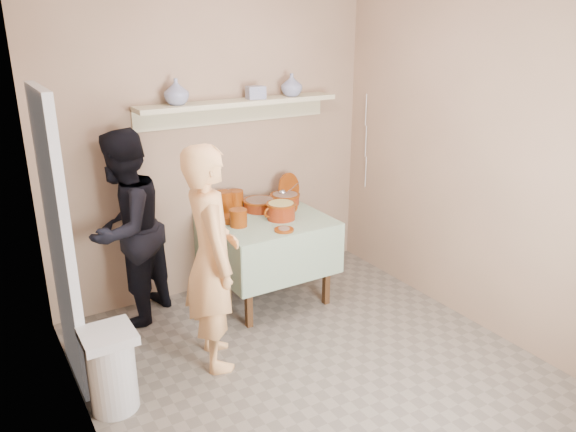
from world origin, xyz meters
TOP-DOWN VIEW (x-y plane):
  - ground at (0.00, 0.00)m, footprint 3.50×3.50m
  - tile_panel at (-1.46, 0.95)m, footprint 0.06×0.70m
  - plate_stack_a at (-0.01, 1.56)m, footprint 0.15×0.15m
  - plate_stack_b at (0.11, 1.59)m, footprint 0.15×0.15m
  - bowl_stack at (-0.05, 1.20)m, footprint 0.14×0.14m
  - empty_bowl at (-0.06, 1.34)m, footprint 0.17×0.17m
  - propped_lid at (0.66, 1.58)m, footprint 0.29×0.17m
  - vase_right at (0.70, 1.60)m, footprint 0.23×0.23m
  - vase_left at (-0.35, 1.63)m, footprint 0.26×0.26m
  - ceramic_box at (0.34, 1.60)m, footprint 0.16×0.13m
  - person_cook at (-0.55, 0.61)m, footprint 0.50×0.66m
  - person_helper at (-0.89, 1.51)m, footprint 0.98×0.97m
  - room_shell at (0.00, 0.00)m, footprint 3.04×3.54m
  - serving_table at (0.25, 1.28)m, footprint 0.97×0.97m
  - cazuela_meat_a at (0.29, 1.47)m, footprint 0.30×0.30m
  - cazuela_meat_b at (0.57, 1.50)m, footprint 0.28×0.28m
  - ladle at (0.56, 1.51)m, footprint 0.08×0.26m
  - cazuela_rice at (0.34, 1.17)m, footprint 0.33×0.25m
  - front_plate at (0.21, 0.92)m, footprint 0.16×0.16m
  - wall_shelf at (0.20, 1.65)m, footprint 1.80×0.25m
  - trash_bin at (-1.33, 0.45)m, footprint 0.32×0.32m
  - electrical_cord at (1.47, 1.48)m, footprint 0.01×0.05m

SIDE VIEW (x-z plane):
  - ground at x=0.00m, z-range 0.00..0.00m
  - trash_bin at x=-1.33m, z-range 0.00..0.56m
  - serving_table at x=0.25m, z-range 0.26..1.02m
  - front_plate at x=0.21m, z-range 0.76..0.78m
  - empty_bowl at x=-0.06m, z-range 0.76..0.81m
  - person_helper at x=-0.89m, z-range 0.00..1.59m
  - person_cook at x=-0.55m, z-range 0.00..1.62m
  - cazuela_meat_a at x=0.29m, z-range 0.77..0.87m
  - cazuela_meat_b at x=0.57m, z-range 0.77..0.87m
  - bowl_stack at x=-0.05m, z-range 0.76..0.91m
  - cazuela_rice at x=0.34m, z-range 0.77..0.92m
  - plate_stack_b at x=0.11m, z-range 0.76..0.94m
  - plate_stack_a at x=-0.01m, z-range 0.76..0.96m
  - ladle at x=0.56m, z-range 0.78..0.97m
  - propped_lid at x=0.66m, z-range 0.74..1.02m
  - tile_panel at x=-1.46m, z-range 0.00..2.00m
  - electrical_cord at x=1.47m, z-range 0.80..1.70m
  - room_shell at x=0.00m, z-range 0.30..2.92m
  - wall_shelf at x=0.20m, z-range 1.57..1.78m
  - ceramic_box at x=0.34m, z-range 1.72..1.83m
  - vase_right at x=0.70m, z-range 1.72..1.92m
  - vase_left at x=-0.35m, z-range 1.72..1.93m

